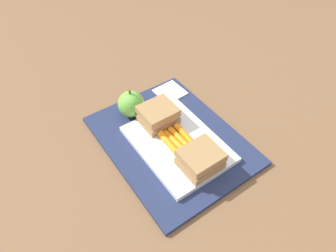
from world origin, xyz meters
The scene contains 8 objects.
ground_plane centered at (0.00, 0.00, 0.00)m, with size 2.40×2.40×0.00m, color brown.
lunchbag_mat centered at (0.00, 0.00, 0.01)m, with size 0.36×0.28×0.01m, color navy.
food_tray centered at (-0.03, 0.00, 0.02)m, with size 0.23×0.17×0.01m, color white.
sandwich_half_left centered at (-0.10, 0.00, 0.04)m, with size 0.07×0.08×0.04m.
sandwich_half_right centered at (0.05, 0.00, 0.04)m, with size 0.07×0.08×0.04m.
carrot_sticks_bundle centered at (-0.02, 0.00, 0.03)m, with size 0.08×0.06×0.02m.
apple centered at (0.12, 0.03, 0.04)m, with size 0.07×0.07×0.08m.
paper_napkin centered at (0.14, -0.09, 0.01)m, with size 0.07×0.07×0.00m, color white.
Camera 1 is at (-0.37, 0.27, 0.54)m, focal length 32.40 mm.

